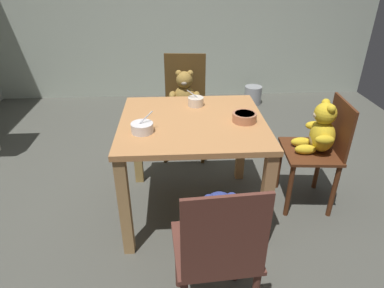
{
  "coord_description": "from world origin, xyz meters",
  "views": [
    {
      "loc": [
        -0.12,
        -2.0,
        1.66
      ],
      "look_at": [
        0.0,
        0.05,
        0.54
      ],
      "focal_mm": 30.82,
      "sensor_mm": 36.0,
      "label": 1
    }
  ],
  "objects": [
    {
      "name": "teddy_chair_near_right",
      "position": [
        0.92,
        0.05,
        0.56
      ],
      "size": [
        0.41,
        0.44,
        0.84
      ],
      "rotation": [
        0.0,
        0.0,
        3.06
      ],
      "color": "#512814",
      "rests_on": "ground_plane"
    },
    {
      "name": "metal_pail",
      "position": [
        0.94,
        2.15,
        0.12
      ],
      "size": [
        0.23,
        0.23,
        0.24
      ],
      "primitive_type": "cylinder",
      "color": "#93969B",
      "rests_on": "ground_plane"
    },
    {
      "name": "teddy_chair_far_center",
      "position": [
        -0.02,
        0.89,
        0.57
      ],
      "size": [
        0.45,
        0.41,
        0.95
      ],
      "rotation": [
        0.0,
        0.0,
        -1.66
      ],
      "color": "#4D3618",
      "rests_on": "ground_plane"
    },
    {
      "name": "teddy_chair_near_front",
      "position": [
        0.06,
        -0.89,
        0.55
      ],
      "size": [
        0.43,
        0.41,
        0.9
      ],
      "rotation": [
        0.0,
        0.0,
        1.65
      ],
      "color": "brown",
      "rests_on": "ground_plane"
    },
    {
      "name": "porridge_bowl_cream_far_center",
      "position": [
        0.04,
        0.26,
        0.78
      ],
      "size": [
        0.12,
        0.11,
        0.12
      ],
      "color": "beige",
      "rests_on": "dining_table"
    },
    {
      "name": "porridge_bowl_terracotta_near_right",
      "position": [
        0.34,
        -0.04,
        0.78
      ],
      "size": [
        0.16,
        0.16,
        0.06
      ],
      "color": "#BC7653",
      "rests_on": "dining_table"
    },
    {
      "name": "porridge_bowl_white_near_left",
      "position": [
        -0.32,
        -0.16,
        0.78
      ],
      "size": [
        0.14,
        0.14,
        0.13
      ],
      "color": "white",
      "rests_on": "dining_table"
    },
    {
      "name": "ground_plane",
      "position": [
        0.0,
        0.0,
        -0.02
      ],
      "size": [
        5.2,
        5.2,
        0.04
      ],
      "color": "#4D4E46"
    },
    {
      "name": "dining_table",
      "position": [
        0.0,
        0.0,
        0.62
      ],
      "size": [
        0.97,
        0.9,
        0.75
      ],
      "color": "#BB7E49",
      "rests_on": "ground_plane"
    }
  ]
}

